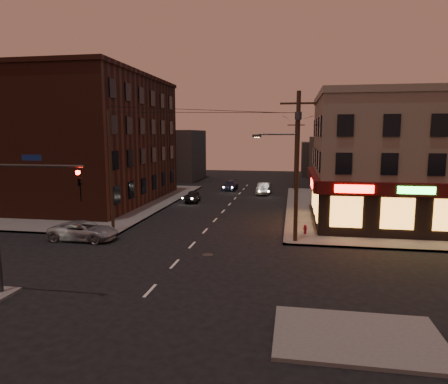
% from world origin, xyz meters
% --- Properties ---
extents(ground, '(120.00, 120.00, 0.00)m').
position_xyz_m(ground, '(0.00, 0.00, 0.00)').
color(ground, black).
rests_on(ground, ground).
extents(sidewalk_ne, '(24.00, 28.00, 0.15)m').
position_xyz_m(sidewalk_ne, '(18.00, 19.00, 0.07)').
color(sidewalk_ne, '#514F4C').
rests_on(sidewalk_ne, ground).
extents(sidewalk_nw, '(24.00, 28.00, 0.15)m').
position_xyz_m(sidewalk_nw, '(-18.00, 19.00, 0.07)').
color(sidewalk_nw, '#514F4C').
rests_on(sidewalk_nw, ground).
extents(pizza_building, '(15.85, 12.85, 10.50)m').
position_xyz_m(pizza_building, '(15.93, 13.43, 5.35)').
color(pizza_building, gray).
rests_on(pizza_building, sidewalk_ne).
extents(brick_apartment, '(12.00, 20.00, 13.00)m').
position_xyz_m(brick_apartment, '(-14.50, 19.00, 6.65)').
color(brick_apartment, '#432015').
rests_on(brick_apartment, sidewalk_nw).
extents(bg_building_ne_a, '(10.00, 12.00, 7.00)m').
position_xyz_m(bg_building_ne_a, '(14.00, 38.00, 3.50)').
color(bg_building_ne_a, '#3F3D3A').
rests_on(bg_building_ne_a, ground).
extents(bg_building_nw, '(9.00, 10.00, 8.00)m').
position_xyz_m(bg_building_nw, '(-13.00, 42.00, 4.00)').
color(bg_building_nw, '#3F3D3A').
rests_on(bg_building_nw, ground).
extents(bg_building_ne_b, '(8.00, 8.00, 6.00)m').
position_xyz_m(bg_building_ne_b, '(12.00, 52.00, 3.00)').
color(bg_building_ne_b, '#3F3D3A').
rests_on(bg_building_ne_b, ground).
extents(utility_pole_main, '(4.20, 0.44, 10.00)m').
position_xyz_m(utility_pole_main, '(6.68, 5.80, 5.76)').
color(utility_pole_main, '#382619').
rests_on(utility_pole_main, sidewalk_ne).
extents(utility_pole_far, '(0.26, 0.26, 9.00)m').
position_xyz_m(utility_pole_far, '(6.80, 32.00, 4.65)').
color(utility_pole_far, '#382619').
rests_on(utility_pole_far, sidewalk_ne).
extents(utility_pole_west, '(0.24, 0.24, 9.00)m').
position_xyz_m(utility_pole_west, '(-6.80, 6.50, 4.65)').
color(utility_pole_west, '#382619').
rests_on(utility_pole_west, sidewalk_nw).
extents(traffic_signal, '(4.49, 0.32, 6.47)m').
position_xyz_m(traffic_signal, '(-5.57, -5.60, 4.16)').
color(traffic_signal, '#333538').
rests_on(traffic_signal, ground).
extents(suv_cross, '(4.78, 2.25, 1.32)m').
position_xyz_m(suv_cross, '(-7.80, 4.00, 0.66)').
color(suv_cross, gray).
rests_on(suv_cross, ground).
extents(sedan_near, '(1.80, 3.67, 1.21)m').
position_xyz_m(sedan_near, '(-4.23, 20.85, 0.60)').
color(sedan_near, black).
rests_on(sedan_near, ground).
extents(sedan_mid, '(1.75, 4.30, 1.39)m').
position_xyz_m(sedan_mid, '(3.04, 28.00, 0.69)').
color(sedan_mid, slate).
rests_on(sedan_mid, ground).
extents(sedan_far, '(1.80, 4.28, 1.23)m').
position_xyz_m(sedan_far, '(-1.67, 30.80, 0.62)').
color(sedan_far, '#1C1F38').
rests_on(sedan_far, ground).
extents(fire_hydrant, '(0.30, 0.30, 0.68)m').
position_xyz_m(fire_hydrant, '(7.53, 7.84, 0.52)').
color(fire_hydrant, maroon).
rests_on(fire_hydrant, sidewalk_ne).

